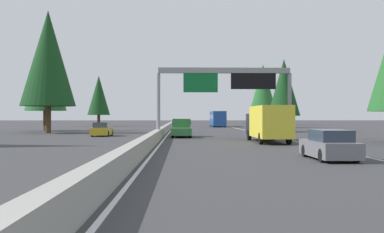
{
  "coord_description": "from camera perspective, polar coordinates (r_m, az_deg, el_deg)",
  "views": [
    {
      "loc": [
        -2.14,
        -1.94,
        2.14
      ],
      "look_at": [
        63.81,
        -3.41,
        2.08
      ],
      "focal_mm": 40.78,
      "sensor_mm": 36.0,
      "label": 1
    }
  ],
  "objects": [
    {
      "name": "box_truck_mid_center",
      "position": [
        36.08,
        9.91,
        -0.79
      ],
      "size": [
        8.5,
        2.4,
        2.95
      ],
      "color": "gold",
      "rests_on": "ground"
    },
    {
      "name": "shoulder_stripe_median",
      "position": [
        72.19,
        -2.62,
        -1.64
      ],
      "size": [
        160.0,
        0.16,
        0.01
      ],
      "primitive_type": "cube",
      "color": "silver",
      "rests_on": "ground"
    },
    {
      "name": "conifer_left_near",
      "position": [
        58.17,
        -18.31,
        7.24
      ],
      "size": [
        6.82,
        6.82,
        15.49
      ],
      "color": "#4C3823",
      "rests_on": "ground"
    },
    {
      "name": "shoulder_stripe_right",
      "position": [
        72.8,
        6.29,
        -1.63
      ],
      "size": [
        160.0,
        0.16,
        0.01
      ],
      "primitive_type": "cube",
      "color": "silver",
      "rests_on": "ground"
    },
    {
      "name": "conifer_left_mid",
      "position": [
        66.76,
        -18.6,
        5.2
      ],
      "size": [
        5.89,
        5.89,
        13.38
      ],
      "color": "#4C3823",
      "rests_on": "ground"
    },
    {
      "name": "conifer_left_far",
      "position": [
        95.61,
        -12.11,
        2.73
      ],
      "size": [
        4.78,
        4.78,
        10.87
      ],
      "color": "#4C3823",
      "rests_on": "ground"
    },
    {
      "name": "median_barrier",
      "position": [
        82.19,
        -2.84,
        -1.13
      ],
      "size": [
        180.0,
        0.56,
        0.9
      ],
      "primitive_type": "cube",
      "color": "#9E9B93",
      "rests_on": "ground"
    },
    {
      "name": "bus_mid_left",
      "position": [
        88.23,
        3.36,
        -0.23
      ],
      "size": [
        11.5,
        2.55,
        3.1
      ],
      "color": "#1E4793",
      "rests_on": "ground"
    },
    {
      "name": "oncoming_near",
      "position": [
        47.78,
        -11.66,
        -1.7
      ],
      "size": [
        4.4,
        1.8,
        1.47
      ],
      "rotation": [
        0.0,
        0.0,
        3.14
      ],
      "color": "#AD931E",
      "rests_on": "ground"
    },
    {
      "name": "conifer_right_distant",
      "position": [
        106.53,
        9.27,
        3.69
      ],
      "size": [
        6.45,
        6.45,
        14.65
      ],
      "color": "#4C3823",
      "rests_on": "ground"
    },
    {
      "name": "ground_plane",
      "position": [
        62.2,
        -3.06,
        -1.92
      ],
      "size": [
        320.0,
        320.0,
        0.0
      ],
      "primitive_type": "plane",
      "color": "#38383A"
    },
    {
      "name": "pickup_distant_b",
      "position": [
        44.89,
        -1.38,
        -1.51
      ],
      "size": [
        5.6,
        2.0,
        1.86
      ],
      "color": "#2D6B38",
      "rests_on": "ground"
    },
    {
      "name": "sign_gantry_overhead",
      "position": [
        40.95,
        4.48,
        4.48
      ],
      "size": [
        0.5,
        12.68,
        6.66
      ],
      "color": "gray",
      "rests_on": "ground"
    },
    {
      "name": "conifer_right_far",
      "position": [
        82.56,
        11.72,
        2.76
      ],
      "size": [
        4.38,
        4.38,
        9.94
      ],
      "color": "#4C3823",
      "rests_on": "ground"
    },
    {
      "name": "conifer_right_mid",
      "position": [
        60.69,
        11.93,
        3.74
      ],
      "size": [
        4.38,
        4.38,
        9.96
      ],
      "color": "#4C3823",
      "rests_on": "ground"
    },
    {
      "name": "sedan_distant_a",
      "position": [
        22.52,
        17.53,
        -3.65
      ],
      "size": [
        4.4,
        1.8,
        1.47
      ],
      "color": "slate",
      "rests_on": "ground"
    }
  ]
}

